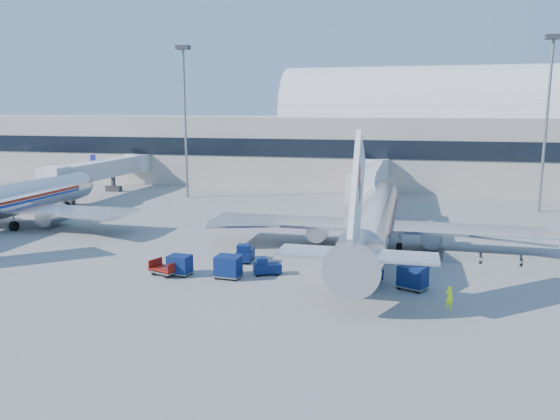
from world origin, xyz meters
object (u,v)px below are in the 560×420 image
(jetbridge_mid, at_px, (105,169))
(mast_east, at_px, (549,98))
(jetbridge_near, at_px, (370,177))
(barrier_near, at_px, (461,257))
(cart_train_c, at_px, (180,265))
(airliner_main, at_px, (373,220))
(cart_train_a, at_px, (228,265))
(tug_lead, at_px, (266,267))
(cart_train_b, at_px, (228,267))
(cart_open_red, at_px, (165,270))
(ramp_worker, at_px, (449,297))
(barrier_far, at_px, (542,262))
(cart_solo_near, at_px, (359,278))
(barrier_mid, at_px, (501,260))
(cart_solo_far, at_px, (413,277))
(tug_right, at_px, (365,272))
(mast_west, at_px, (185,100))
(tug_left, at_px, (245,253))

(jetbridge_mid, xyz_separation_m, mast_east, (64.40, -0.81, 10.86))
(jetbridge_near, distance_m, barrier_near, 30.82)
(mast_east, relative_size, cart_train_c, 11.30)
(airliner_main, distance_m, cart_train_c, 18.99)
(barrier_near, distance_m, cart_train_a, 20.67)
(barrier_near, height_order, tug_lead, tug_lead)
(jetbridge_near, relative_size, cart_train_b, 12.89)
(jetbridge_near, height_order, cart_open_red, jetbridge_near)
(airliner_main, height_order, ramp_worker, airliner_main)
(jetbridge_mid, height_order, ramp_worker, jetbridge_mid)
(barrier_far, bearing_deg, cart_solo_near, -147.21)
(jetbridge_near, bearing_deg, barrier_near, -70.15)
(jetbridge_near, xyz_separation_m, cart_open_red, (-13.42, -38.51, -3.50))
(tug_lead, relative_size, cart_train_c, 1.25)
(ramp_worker, bearing_deg, cart_train_b, 31.57)
(jetbridge_near, bearing_deg, tug_lead, -98.48)
(jetbridge_near, height_order, mast_east, mast_east)
(cart_train_b, bearing_deg, cart_train_c, -175.06)
(airliner_main, bearing_deg, cart_train_b, -131.83)
(barrier_mid, relative_size, cart_open_red, 1.14)
(cart_solo_far, bearing_deg, airliner_main, 133.66)
(mast_east, distance_m, cart_train_b, 50.12)
(airliner_main, height_order, tug_right, airliner_main)
(mast_west, bearing_deg, cart_solo_near, -51.36)
(airliner_main, relative_size, cart_train_b, 17.47)
(jetbridge_near, xyz_separation_m, tug_left, (-8.29, -33.07, -3.17))
(barrier_mid, height_order, tug_left, tug_left)
(cart_open_red, bearing_deg, jetbridge_near, 90.71)
(cart_train_c, distance_m, cart_solo_near, 14.60)
(mast_west, distance_m, cart_open_red, 42.77)
(cart_open_red, bearing_deg, mast_east, 66.39)
(tug_left, bearing_deg, barrier_mid, -84.13)
(tug_right, distance_m, cart_train_a, 11.00)
(barrier_near, height_order, barrier_mid, same)
(tug_right, xyz_separation_m, cart_train_b, (-10.71, -1.96, 0.23))
(jetbridge_mid, bearing_deg, cart_solo_far, -37.76)
(jetbridge_near, height_order, cart_train_c, jetbridge_near)
(tug_lead, bearing_deg, cart_solo_far, -28.61)
(airliner_main, bearing_deg, cart_solo_near, -90.31)
(mast_west, xyz_separation_m, tug_lead, (22.17, -35.60, -14.12))
(jetbridge_near, relative_size, cart_solo_near, 13.10)
(barrier_near, distance_m, cart_train_c, 24.53)
(jetbridge_near, relative_size, barrier_mid, 9.17)
(cart_train_c, bearing_deg, barrier_near, 28.08)
(airliner_main, distance_m, mast_east, 34.51)
(jetbridge_near, height_order, cart_solo_far, jetbridge_near)
(barrier_mid, relative_size, cart_train_b, 1.41)
(jetbridge_near, xyz_separation_m, tug_right, (2.58, -36.11, -3.20))
(tug_lead, relative_size, cart_solo_near, 1.19)
(jetbridge_mid, relative_size, cart_open_red, 10.44)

